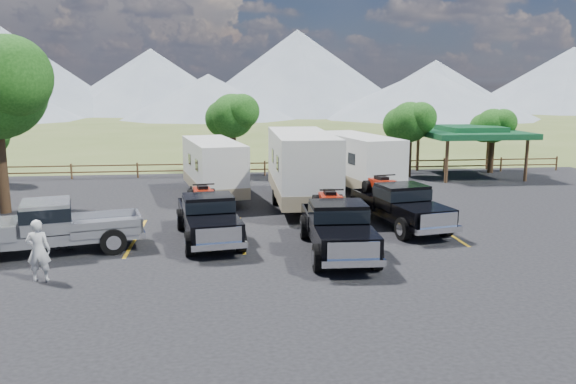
{
  "coord_description": "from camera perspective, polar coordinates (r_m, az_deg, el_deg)",
  "views": [
    {
      "loc": [
        -2.65,
        -17.14,
        5.64
      ],
      "look_at": [
        -0.15,
        4.31,
        1.6
      ],
      "focal_mm": 35.0,
      "sensor_mm": 36.0,
      "label": 1
    }
  ],
  "objects": [
    {
      "name": "person_a",
      "position": [
        17.95,
        -24.03,
        -5.45
      ],
      "size": [
        0.69,
        0.47,
        1.85
      ],
      "primitive_type": "imported",
      "rotation": [
        0.0,
        0.0,
        3.18
      ],
      "color": "silver",
      "rests_on": "asphalt_lot"
    },
    {
      "name": "person_b",
      "position": [
        21.06,
        -21.69,
        -3.36
      ],
      "size": [
        0.86,
        0.72,
        1.59
      ],
      "primitive_type": "imported",
      "rotation": [
        0.0,
        0.0,
        0.16
      ],
      "color": "slate",
      "rests_on": "asphalt_lot"
    },
    {
      "name": "stall_lines",
      "position": [
        22.03,
        0.49,
        -4.12
      ],
      "size": [
        12.12,
        5.5,
        0.01
      ],
      "color": "gold",
      "rests_on": "asphalt_lot"
    },
    {
      "name": "rail_fence",
      "position": [
        36.3,
        0.78,
        2.63
      ],
      "size": [
        36.12,
        0.12,
        1.0
      ],
      "color": "brown",
      "rests_on": "ground"
    },
    {
      "name": "mountain_range",
      "position": [
        123.24,
        -9.15,
        11.51
      ],
      "size": [
        209.0,
        71.0,
        20.0
      ],
      "color": "gray",
      "rests_on": "ground"
    },
    {
      "name": "rig_left",
      "position": [
        21.07,
        -8.15,
        -2.33
      ],
      "size": [
        2.68,
        5.97,
        1.92
      ],
      "rotation": [
        0.0,
        0.0,
        0.15
      ],
      "color": "black",
      "rests_on": "asphalt_lot"
    },
    {
      "name": "pavilion",
      "position": [
        37.67,
        18.02,
        5.74
      ],
      "size": [
        6.2,
        6.2,
        3.22
      ],
      "color": "brown",
      "rests_on": "ground"
    },
    {
      "name": "ground",
      "position": [
        18.24,
        2.06,
        -7.43
      ],
      "size": [
        320.0,
        320.0,
        0.0
      ],
      "primitive_type": "plane",
      "color": "#4A5B27",
      "rests_on": "ground"
    },
    {
      "name": "asphalt_lot",
      "position": [
        21.08,
        0.83,
        -4.87
      ],
      "size": [
        44.0,
        34.0,
        0.04
      ],
      "primitive_type": "cube",
      "color": "black",
      "rests_on": "ground"
    },
    {
      "name": "pickup_silver",
      "position": [
        20.77,
        -22.83,
        -3.21
      ],
      "size": [
        6.35,
        3.36,
        1.82
      ],
      "rotation": [
        0.0,
        0.0,
        -1.32
      ],
      "color": "gray",
      "rests_on": "asphalt_lot"
    },
    {
      "name": "tree_ne_b",
      "position": [
        39.41,
        20.07,
        6.31
      ],
      "size": [
        2.77,
        2.59,
        4.27
      ],
      "color": "black",
      "rests_on": "ground"
    },
    {
      "name": "rig_right",
      "position": [
        23.29,
        11.19,
        -1.14
      ],
      "size": [
        2.97,
        6.13,
        1.96
      ],
      "rotation": [
        0.0,
        0.0,
        0.19
      ],
      "color": "black",
      "rests_on": "asphalt_lot"
    },
    {
      "name": "tree_north",
      "position": [
        36.21,
        -5.7,
        7.69
      ],
      "size": [
        3.46,
        3.24,
        5.25
      ],
      "color": "black",
      "rests_on": "ground"
    },
    {
      "name": "rig_center",
      "position": [
        19.33,
        4.97,
        -3.34
      ],
      "size": [
        2.28,
        6.04,
        2.0
      ],
      "rotation": [
        0.0,
        0.0,
        -0.04
      ],
      "color": "black",
      "rests_on": "asphalt_lot"
    },
    {
      "name": "trailer_center",
      "position": [
        26.62,
        1.37,
        2.47
      ],
      "size": [
        2.74,
        10.09,
        3.51
      ],
      "rotation": [
        0.0,
        0.0,
        -0.02
      ],
      "color": "white",
      "rests_on": "asphalt_lot"
    },
    {
      "name": "trailer_left",
      "position": [
        28.81,
        -7.6,
        2.41
      ],
      "size": [
        3.48,
        8.53,
        2.95
      ],
      "rotation": [
        0.0,
        0.0,
        0.19
      ],
      "color": "white",
      "rests_on": "asphalt_lot"
    },
    {
      "name": "tree_ne_a",
      "position": [
        36.15,
        12.22,
        6.94
      ],
      "size": [
        3.11,
        2.92,
        4.76
      ],
      "color": "black",
      "rests_on": "ground"
    },
    {
      "name": "trailer_right",
      "position": [
        30.69,
        7.06,
        3.03
      ],
      "size": [
        3.59,
        8.85,
        3.06
      ],
      "rotation": [
        0.0,
        0.0,
        0.19
      ],
      "color": "white",
      "rests_on": "asphalt_lot"
    }
  ]
}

